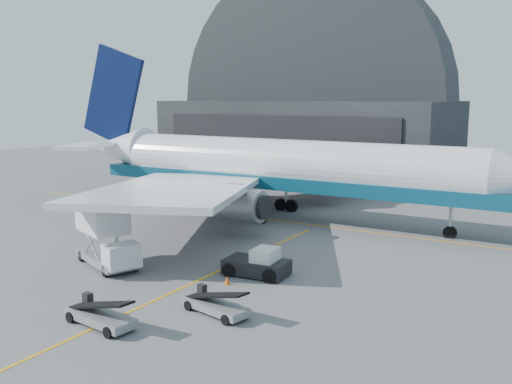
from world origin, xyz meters
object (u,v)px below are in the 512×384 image
Objects in this scene: pushback_tug at (258,265)px; belt_loader_b at (215,305)px; catering_truck at (106,235)px; belt_loader_a at (100,315)px; airliner at (271,166)px.

pushback_tug is 0.98× the size of belt_loader_b.
catering_truck reaches higher than belt_loader_b.
catering_truck is 1.43× the size of belt_loader_a.
catering_truck is 13.34m from belt_loader_b.
belt_loader_a is (8.06, -8.59, -1.80)m from catering_truck.
pushback_tug is (9.33, -18.43, -4.62)m from airliner.
belt_loader_a is at bearing -108.23° from pushback_tug.
belt_loader_b is (1.57, -7.70, -0.23)m from pushback_tug.
catering_truck is 1.54× the size of pushback_tug.
airliner is at bearing 108.44° from catering_truck.
pushback_tug is (11.08, 3.90, -1.60)m from catering_truck.
airliner is at bearing 109.12° from belt_loader_a.
airliner is 11.33× the size of belt_loader_b.
belt_loader_a reaches higher than belt_loader_b.
pushback_tug is at bearing 113.99° from belt_loader_b.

